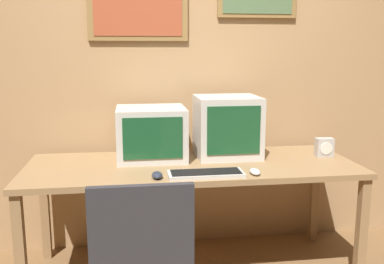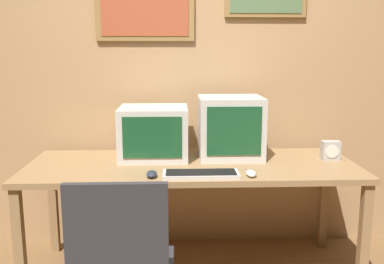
% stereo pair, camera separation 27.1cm
% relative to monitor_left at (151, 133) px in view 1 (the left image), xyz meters
% --- Properties ---
extents(wall_back, '(8.00, 0.08, 2.60)m').
position_rel_monitor_left_xyz_m(wall_back, '(0.25, 0.34, 0.38)').
color(wall_back, tan).
rests_on(wall_back, ground_plane).
extents(desk, '(2.10, 0.79, 0.75)m').
position_rel_monitor_left_xyz_m(desk, '(0.25, -0.16, -0.24)').
color(desk, '#99754C').
rests_on(desk, ground_plane).
extents(monitor_left, '(0.45, 0.41, 0.34)m').
position_rel_monitor_left_xyz_m(monitor_left, '(0.00, 0.00, 0.00)').
color(monitor_left, beige).
rests_on(monitor_left, desk).
extents(monitor_right, '(0.42, 0.39, 0.41)m').
position_rel_monitor_left_xyz_m(monitor_right, '(0.52, 0.00, 0.03)').
color(monitor_right, beige).
rests_on(monitor_right, desk).
extents(keyboard_main, '(0.44, 0.16, 0.03)m').
position_rel_monitor_left_xyz_m(keyboard_main, '(0.29, -0.45, -0.16)').
color(keyboard_main, beige).
rests_on(keyboard_main, desk).
extents(mouse_near_keyboard, '(0.06, 0.11, 0.03)m').
position_rel_monitor_left_xyz_m(mouse_near_keyboard, '(0.58, -0.46, -0.16)').
color(mouse_near_keyboard, silver).
rests_on(mouse_near_keyboard, desk).
extents(mouse_far_corner, '(0.06, 0.10, 0.04)m').
position_rel_monitor_left_xyz_m(mouse_far_corner, '(0.01, -0.46, -0.15)').
color(mouse_far_corner, '#282D3D').
rests_on(mouse_far_corner, desk).
extents(desk_clock, '(0.12, 0.07, 0.13)m').
position_rel_monitor_left_xyz_m(desk_clock, '(1.17, -0.11, -0.11)').
color(desk_clock, '#B7B2AD').
rests_on(desk_clock, desk).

